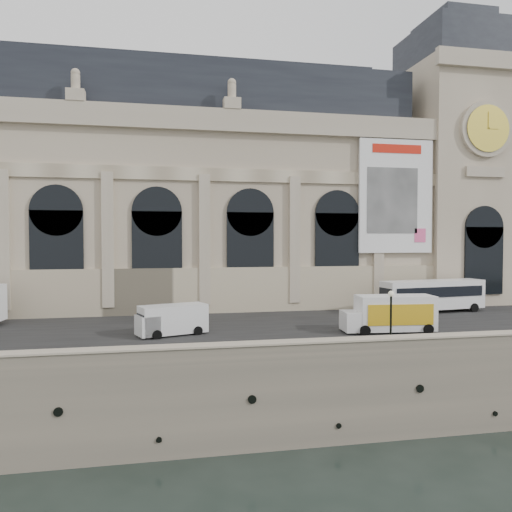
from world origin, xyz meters
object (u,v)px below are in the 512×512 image
at_px(lamp_right, 391,319).
at_px(van_c, 169,320).
at_px(box_truck, 390,314).
at_px(bus_right, 433,295).

bearing_deg(lamp_right, van_c, 153.98).
height_order(box_truck, lamp_right, lamp_right).
relative_size(van_c, box_truck, 0.76).
distance_m(van_c, lamp_right, 17.90).
distance_m(bus_right, box_truck, 13.84).
relative_size(bus_right, box_truck, 1.51).
bearing_deg(bus_right, box_truck, -135.47).
distance_m(box_truck, lamp_right, 6.29).
bearing_deg(bus_right, lamp_right, -129.38).
bearing_deg(box_truck, bus_right, 44.53).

